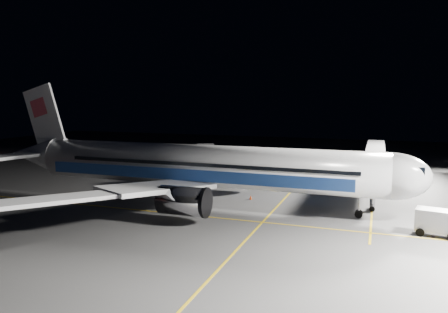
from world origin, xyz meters
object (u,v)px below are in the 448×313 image
airliner (195,166)px  safety_cone_a (251,197)px  service_truck (443,223)px  baggage_tug (196,170)px  safety_cone_c (182,188)px  jet_bridge (375,160)px  safety_cone_b (243,183)px

airliner → safety_cone_a: size_ratio=100.99×
service_truck → safety_cone_a: (-23.57, 9.27, -1.20)m
service_truck → baggage_tug: bearing=157.8°
service_truck → safety_cone_a: 25.36m
service_truck → baggage_tug: 46.03m
baggage_tug → safety_cone_c: baggage_tug is taller
jet_bridge → service_truck: (7.09, -22.78, -3.08)m
airliner → safety_cone_c: 10.35m
baggage_tug → safety_cone_a: 21.75m
airliner → service_truck: size_ratio=10.59×
safety_cone_a → safety_cone_c: size_ratio=1.12×
service_truck → jet_bridge: bearing=117.8°
airliner → safety_cone_a: bearing=34.6°
baggage_tug → safety_cone_b: baggage_tug is taller
service_truck → safety_cone_b: bearing=156.5°
safety_cone_a → safety_cone_b: size_ratio=0.98×
airliner → baggage_tug: size_ratio=21.72×
airliner → safety_cone_c: size_ratio=113.58×
jet_bridge → safety_cone_b: size_ratio=55.58×
jet_bridge → safety_cone_b: jet_bridge is taller
safety_cone_a → service_truck: bearing=-21.5°
jet_bridge → safety_cone_a: size_ratio=56.51×
baggage_tug → safety_cone_c: size_ratio=5.23×
safety_cone_a → safety_cone_c: 12.36m
baggage_tug → safety_cone_b: (11.07, -6.15, -0.50)m
baggage_tug → safety_cone_c: (3.10, -12.84, -0.54)m
safety_cone_c → airliner: bearing=-53.3°
airliner → jet_bridge: airliner is taller
airliner → safety_cone_b: (2.51, 13.99, -4.85)m
service_truck → safety_cone_a: bearing=169.1°
safety_cone_b → service_truck: bearing=-34.1°
jet_bridge → safety_cone_c: size_ratio=63.55×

